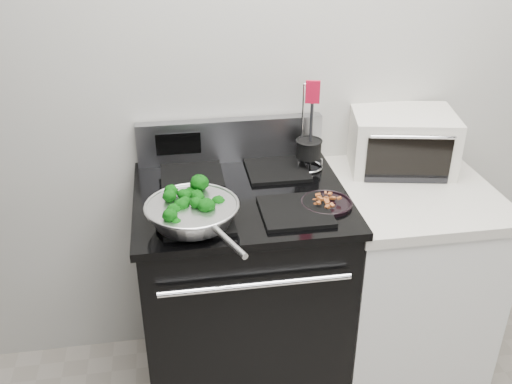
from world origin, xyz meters
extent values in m
cube|color=#BBB9B2|center=(0.00, 1.75, 1.35)|extent=(4.00, 0.02, 2.70)
cube|color=black|center=(-0.30, 1.41, 0.46)|extent=(0.76, 0.66, 0.92)
cube|color=black|center=(-0.30, 1.41, 0.94)|extent=(0.79, 0.69, 0.03)
cube|color=#99999E|center=(-0.30, 1.72, 1.04)|extent=(0.76, 0.05, 0.18)
cube|color=black|center=(-0.47, 1.24, 0.96)|extent=(0.24, 0.24, 0.01)
cube|color=black|center=(-0.13, 1.24, 0.96)|extent=(0.24, 0.24, 0.01)
cube|color=black|center=(-0.47, 1.58, 0.96)|extent=(0.24, 0.24, 0.01)
cube|color=black|center=(-0.13, 1.58, 0.96)|extent=(0.24, 0.24, 0.01)
cube|color=white|center=(0.39, 1.41, 0.44)|extent=(0.60, 0.66, 0.88)
cube|color=beige|center=(0.39, 1.41, 0.90)|extent=(0.62, 0.68, 0.04)
torus|color=silver|center=(-0.49, 1.22, 1.03)|extent=(0.32, 0.32, 0.01)
cylinder|color=silver|center=(-0.39, 0.99, 1.02)|extent=(0.09, 0.18, 0.02)
cylinder|color=black|center=(-0.01, 1.28, 0.95)|extent=(0.19, 0.19, 0.01)
cylinder|color=black|center=(0.00, 1.59, 1.04)|extent=(0.10, 0.10, 0.07)
cylinder|color=black|center=(0.00, 1.59, 1.12)|extent=(0.01, 0.01, 0.22)
cube|color=red|center=(0.00, 1.59, 1.28)|extent=(0.06, 0.02, 0.09)
cube|color=silver|center=(0.40, 1.61, 1.04)|extent=(0.46, 0.38, 0.24)
cube|color=black|center=(0.40, 1.45, 1.03)|extent=(0.32, 0.07, 0.17)
camera|label=1|loc=(-0.54, -0.44, 1.95)|focal=40.00mm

